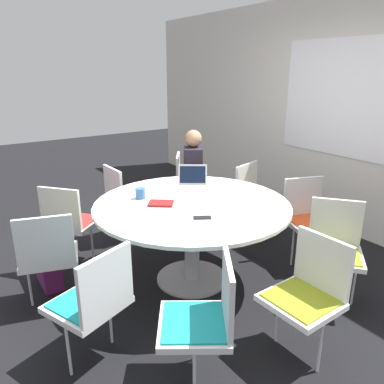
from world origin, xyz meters
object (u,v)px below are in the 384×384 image
chair_4 (94,298)px  cell_phone (202,218)px  chair_6 (308,289)px  chair_8 (308,214)px  chair_9 (255,195)px  chair_2 (70,219)px  chair_7 (335,244)px  coffee_cup (140,193)px  chair_3 (48,252)px  chair_5 (205,315)px  chair_0 (188,181)px  chair_1 (124,196)px  person_0 (195,171)px  laptop (193,182)px  handbag (49,270)px  spiral_notebook (161,203)px

chair_4 → cell_phone: (-0.18, 0.97, 0.26)m
chair_6 → cell_phone: chair_6 is taller
chair_8 → chair_9: size_ratio=1.00×
chair_2 → cell_phone: size_ratio=5.41×
chair_7 → coffee_cup: bearing=3.0°
chair_3 → chair_9: same height
chair_5 → chair_0: bearing=2.2°
chair_0 → cell_phone: chair_0 is taller
chair_1 → chair_3: size_ratio=1.00×
chair_2 → cell_phone: 1.43m
cell_phone → chair_0: bearing=149.9°
chair_8 → coffee_cup: bearing=-5.7°
chair_9 → chair_1: bearing=-48.8°
chair_1 → chair_4: size_ratio=1.00×
chair_8 → cell_phone: chair_8 is taller
chair_3 → chair_5: 1.45m
chair_4 → person_0: (-1.55, 1.84, 0.20)m
chair_5 → laptop: (-1.41, 0.87, 0.31)m
chair_7 → chair_1: bearing=-15.6°
chair_0 → chair_8: size_ratio=1.00×
cell_phone → chair_4: bearing=-79.6°
chair_1 → cell_phone: (1.54, -0.02, 0.26)m
chair_2 → chair_8: 2.34m
person_0 → handbag: bearing=-43.7°
chair_4 → chair_8: 2.27m
chair_1 → chair_3: same height
chair_6 → chair_0: bearing=-17.6°
laptop → chair_6: bearing=-60.6°
chair_4 → coffee_cup: coffee_cup is taller
chair_7 → chair_9: size_ratio=1.00×
chair_4 → chair_3: bearing=73.8°
chair_0 → coffee_cup: (0.92, -1.13, 0.31)m
chair_8 → chair_9: 0.73m
chair_0 → chair_8: 1.65m
chair_3 → chair_8: 2.42m
person_0 → laptop: size_ratio=3.25×
chair_6 → person_0: bearing=-17.6°
chair_9 → handbag: 2.31m
chair_5 → coffee_cup: coffee_cup is taller
chair_1 → chair_5: size_ratio=1.00×
chair_5 → chair_6: 0.74m
chair_5 → cell_phone: (-0.71, 0.48, 0.26)m
chair_4 → laptop: 1.64m
spiral_notebook → cell_phone: spiral_notebook is taller
chair_0 → chair_3: size_ratio=1.00×
person_0 → handbag: person_0 is taller
chair_4 → chair_6: 1.39m
chair_7 → person_0: person_0 is taller
chair_1 → chair_4: bearing=-31.9°
chair_5 → cell_phone: chair_5 is taller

